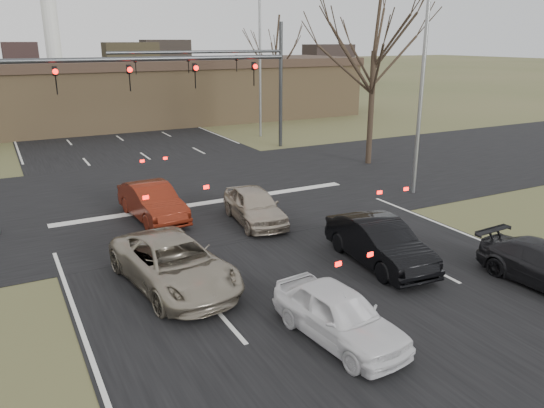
{
  "coord_description": "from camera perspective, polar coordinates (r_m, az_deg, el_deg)",
  "views": [
    {
      "loc": [
        -8.1,
        -8.09,
        6.94
      ],
      "look_at": [
        -0.69,
        5.9,
        2.0
      ],
      "focal_mm": 35.0,
      "sensor_mm": 36.0,
      "label": 1
    }
  ],
  "objects": [
    {
      "name": "mast_arm_near",
      "position": [
        21.36,
        -20.47,
        11.26
      ],
      "size": [
        12.12,
        0.24,
        8.0
      ],
      "color": "#383A3D",
      "rests_on": "ground"
    },
    {
      "name": "car_silver_suv",
      "position": [
        15.71,
        -10.51,
        -6.31
      ],
      "size": [
        2.97,
        5.4,
        1.43
      ],
      "primitive_type": "imported",
      "rotation": [
        0.0,
        0.0,
        0.12
      ],
      "color": "gray",
      "rests_on": "ground"
    },
    {
      "name": "road_main",
      "position": [
        68.92,
        -21.37,
        10.39
      ],
      "size": [
        14.0,
        300.0,
        0.02
      ],
      "primitive_type": "cube",
      "color": "black",
      "rests_on": "ground"
    },
    {
      "name": "ground",
      "position": [
        13.38,
        15.11,
        -14.57
      ],
      "size": [
        360.0,
        360.0,
        0.0
      ],
      "primitive_type": "plane",
      "color": "#4B532C",
      "rests_on": "ground"
    },
    {
      "name": "car_silver_ahead",
      "position": [
        20.78,
        -1.89,
        -0.17
      ],
      "size": [
        2.08,
        4.23,
        1.39
      ],
      "primitive_type": "imported",
      "rotation": [
        0.0,
        0.0,
        -0.11
      ],
      "color": "#AFA18E",
      "rests_on": "ground"
    },
    {
      "name": "road_cross",
      "position": [
        25.43,
        -8.24,
        1.34
      ],
      "size": [
        200.0,
        14.0,
        0.02
      ],
      "primitive_type": "cube",
      "color": "black",
      "rests_on": "ground"
    },
    {
      "name": "mast_arm_far",
      "position": [
        34.26,
        -3.31,
        14.08
      ],
      "size": [
        11.12,
        0.24,
        8.0
      ],
      "color": "#383A3D",
      "rests_on": "ground"
    },
    {
      "name": "car_black_hatch",
      "position": [
        17.29,
        11.49,
        -4.07
      ],
      "size": [
        1.92,
        4.57,
        1.47
      ],
      "primitive_type": "imported",
      "rotation": [
        0.0,
        0.0,
        -0.08
      ],
      "color": "black",
      "rests_on": "ground"
    },
    {
      "name": "car_white_sedan",
      "position": [
        13.0,
        7.22,
        -11.69
      ],
      "size": [
        1.96,
        4.01,
        1.32
      ],
      "primitive_type": "imported",
      "rotation": [
        0.0,
        0.0,
        0.11
      ],
      "color": "white",
      "rests_on": "ground"
    },
    {
      "name": "tree_right_near",
      "position": [
        30.8,
        11.23,
        20.67
      ],
      "size": [
        6.9,
        6.9,
        11.5
      ],
      "color": "black",
      "rests_on": "ground"
    },
    {
      "name": "tree_right_far",
      "position": [
        48.89,
        0.32,
        17.35
      ],
      "size": [
        5.4,
        5.4,
        9.0
      ],
      "color": "black",
      "rests_on": "ground"
    },
    {
      "name": "streetlight_right_far",
      "position": [
        39.2,
        -1.54,
        15.34
      ],
      "size": [
        2.34,
        0.25,
        10.0
      ],
      "color": "gray",
      "rests_on": "ground"
    },
    {
      "name": "car_red_ahead",
      "position": [
        21.7,
        -12.74,
        0.24
      ],
      "size": [
        1.89,
        4.48,
        1.44
      ],
      "primitive_type": "imported",
      "rotation": [
        0.0,
        0.0,
        0.09
      ],
      "color": "#611B0D",
      "rests_on": "ground"
    },
    {
      "name": "building",
      "position": [
        47.37,
        -15.8,
        11.52
      ],
      "size": [
        42.4,
        10.4,
        5.3
      ],
      "color": "olive",
      "rests_on": "ground"
    },
    {
      "name": "streetlight_right_near",
      "position": [
        24.8,
        15.62,
        13.59
      ],
      "size": [
        2.34,
        0.25,
        10.0
      ],
      "color": "gray",
      "rests_on": "ground"
    }
  ]
}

